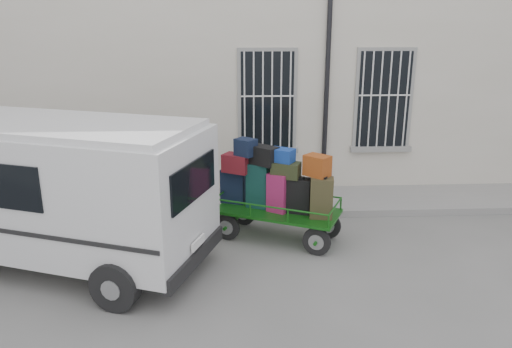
{
  "coord_description": "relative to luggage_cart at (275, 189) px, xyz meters",
  "views": [
    {
      "loc": [
        -1.25,
        -8.37,
        4.02
      ],
      "look_at": [
        -0.76,
        1.0,
        1.11
      ],
      "focal_mm": 35.0,
      "sensor_mm": 36.0,
      "label": 1
    }
  ],
  "objects": [
    {
      "name": "sidewalk",
      "position": [
        0.43,
        1.81,
        -0.92
      ],
      "size": [
        24.0,
        1.7,
        0.15
      ],
      "primitive_type": "cube",
      "color": "gray",
      "rests_on": "ground"
    },
    {
      "name": "building",
      "position": [
        0.43,
        5.1,
        2.01
      ],
      "size": [
        24.0,
        5.15,
        6.0
      ],
      "color": "beige",
      "rests_on": "ground"
    },
    {
      "name": "ground",
      "position": [
        0.43,
        -0.39,
        -0.99
      ],
      "size": [
        80.0,
        80.0,
        0.0
      ],
      "primitive_type": "plane",
      "color": "slate",
      "rests_on": "ground"
    },
    {
      "name": "luggage_cart",
      "position": [
        0.0,
        0.0,
        0.0
      ],
      "size": [
        2.66,
        1.9,
        1.92
      ],
      "rotation": [
        0.0,
        0.0,
        -0.44
      ],
      "color": "black",
      "rests_on": "ground"
    },
    {
      "name": "van",
      "position": [
        -3.65,
        -0.85,
        0.43
      ],
      "size": [
        5.31,
        3.6,
        2.48
      ],
      "rotation": [
        0.0,
        0.0,
        -0.35
      ],
      "color": "silver",
      "rests_on": "ground"
    }
  ]
}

